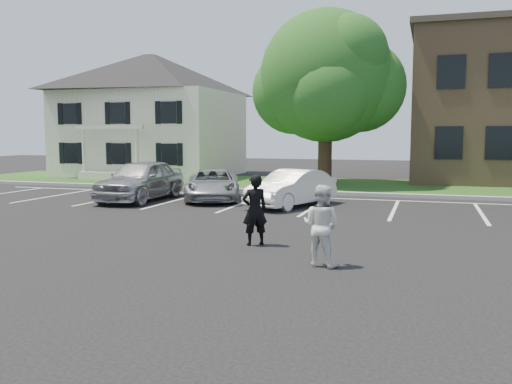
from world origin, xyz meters
TOP-DOWN VIEW (x-y plane):
  - ground_plane at (0.00, 0.00)m, footprint 90.00×90.00m
  - curb at (0.00, 12.00)m, footprint 40.00×0.30m
  - grass_strip at (0.00, 16.00)m, footprint 44.00×8.00m
  - stall_lines at (1.40, 8.95)m, footprint 34.00×5.36m
  - house at (-13.00, 19.97)m, footprint 10.30×9.22m
  - tree at (-1.05, 16.26)m, footprint 7.80×7.20m
  - man_black_suit at (0.01, 0.86)m, footprint 0.73×0.68m
  - man_white_shirt at (1.88, -0.66)m, footprint 0.92×0.80m
  - car_silver_west at (-6.94, 7.78)m, footprint 1.99×4.81m
  - car_silver_minivan at (-4.26, 8.73)m, footprint 3.47×4.86m
  - car_white_sedan at (-0.81, 7.84)m, footprint 2.77×4.27m

SIDE VIEW (x-z plane):
  - ground_plane at x=0.00m, z-range 0.00..0.00m
  - stall_lines at x=1.40m, z-range 0.00..0.01m
  - grass_strip at x=0.00m, z-range 0.00..0.08m
  - curb at x=0.00m, z-range 0.00..0.15m
  - car_silver_minivan at x=-4.26m, z-range 0.00..1.23m
  - car_white_sedan at x=-0.81m, z-range 0.00..1.33m
  - man_white_shirt at x=1.88m, z-range 0.00..1.62m
  - car_silver_west at x=-6.94m, z-range 0.00..1.63m
  - man_black_suit at x=0.01m, z-range 0.00..1.67m
  - house at x=-13.00m, z-range 0.03..7.63m
  - tree at x=-1.05m, z-range 0.95..9.75m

